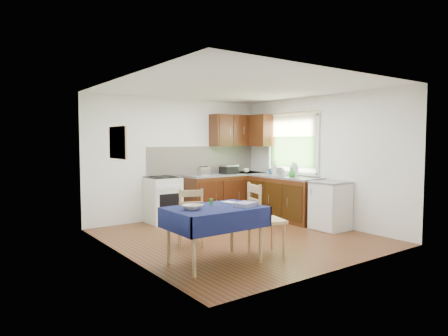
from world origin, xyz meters
TOP-DOWN VIEW (x-y plane):
  - floor at (0.00, 0.00)m, footprint 4.20×4.20m
  - ceiling at (0.00, 0.00)m, footprint 4.00×4.20m
  - wall_back at (0.00, 2.10)m, footprint 4.00×0.02m
  - wall_front at (0.00, -2.10)m, footprint 4.00×0.02m
  - wall_left at (-2.00, 0.00)m, footprint 0.02×4.20m
  - wall_right at (2.00, 0.00)m, footprint 0.02×4.20m
  - base_cabinets at (1.36, 1.26)m, footprint 1.90×2.30m
  - worktop_back at (1.05, 1.80)m, footprint 1.90×0.60m
  - worktop_right at (1.70, 0.65)m, footprint 0.60×1.70m
  - worktop_corner at (1.70, 1.80)m, footprint 0.60×0.60m
  - splashback at (0.65, 2.08)m, footprint 2.70×0.02m
  - upper_cabinets at (1.52, 1.80)m, footprint 1.20×0.85m
  - stove at (-0.50, 1.80)m, footprint 0.60×0.61m
  - window at (1.97, 0.70)m, footprint 0.04×1.48m
  - fridge at (1.70, -0.55)m, footprint 0.58×0.60m
  - corkboard at (-1.97, 0.30)m, footprint 0.04×0.62m
  - dining_table at (-1.15, -0.97)m, footprint 1.25×0.84m
  - chair_far at (-0.99, -0.07)m, footprint 0.53×0.53m
  - chair_near at (-0.36, -1.04)m, footprint 0.56×0.56m
  - toaster at (0.45, 1.78)m, footprint 0.25×0.15m
  - sandwich_press at (1.09, 1.74)m, footprint 0.33×0.29m
  - sauce_bottle at (0.97, 1.73)m, footprint 0.05×0.05m
  - yellow_packet at (1.19, 1.87)m, footprint 0.14×0.11m
  - dish_rack at (1.65, 0.78)m, footprint 0.38×0.29m
  - kettle at (1.72, 0.39)m, footprint 0.18×0.18m
  - cup at (1.57, 1.74)m, footprint 0.17×0.17m
  - soap_bottle_a at (1.63, 0.85)m, footprint 0.16×0.16m
  - soap_bottle_b at (1.68, 1.02)m, footprint 0.11×0.11m
  - soap_bottle_c at (1.65, 0.37)m, footprint 0.19×0.19m
  - plate_bowl at (-1.49, -0.95)m, footprint 0.33×0.33m
  - book at (-0.86, -0.82)m, footprint 0.18×0.22m
  - spice_jar at (-1.10, -0.81)m, footprint 0.04×0.04m
  - tea_towel at (-0.78, -1.14)m, footprint 0.34×0.30m

SIDE VIEW (x-z plane):
  - floor at x=0.00m, z-range 0.00..0.00m
  - base_cabinets at x=1.36m, z-range 0.00..0.86m
  - fridge at x=1.70m, z-range 0.00..0.88m
  - stove at x=-0.50m, z-range 0.00..0.92m
  - chair_far at x=-0.99m, z-range 0.03..0.94m
  - chair_near at x=-0.36m, z-range 0.03..1.06m
  - dining_table at x=-1.15m, z-range 0.27..1.03m
  - book at x=-0.86m, z-range 0.75..0.77m
  - tea_towel at x=-0.78m, z-range 0.75..0.80m
  - plate_bowl at x=-1.49m, z-range 0.75..0.82m
  - spice_jar at x=-1.10m, z-range 0.75..0.84m
  - worktop_back at x=1.05m, z-range 0.86..0.90m
  - worktop_right at x=1.70m, z-range 0.86..0.90m
  - worktop_corner at x=1.70m, z-range 0.86..0.90m
  - dish_rack at x=1.65m, z-range 0.83..1.01m
  - cup at x=1.57m, z-range 0.90..1.00m
  - yellow_packet at x=1.19m, z-range 0.90..1.06m
  - toaster at x=0.45m, z-range 0.89..1.08m
  - soap_bottle_b at x=1.68m, z-range 0.90..1.08m
  - soap_bottle_c at x=1.65m, z-range 0.90..1.08m
  - sandwich_press at x=1.09m, z-range 0.90..1.09m
  - sauce_bottle at x=0.97m, z-range 0.90..1.10m
  - kettle at x=1.72m, z-range 0.88..1.18m
  - soap_bottle_a at x=1.63m, z-range 0.90..1.20m
  - splashback at x=0.65m, z-range 0.90..1.50m
  - wall_back at x=0.00m, z-range 0.00..2.50m
  - wall_front at x=0.00m, z-range 0.00..2.50m
  - wall_left at x=-2.00m, z-range 0.00..2.50m
  - wall_right at x=2.00m, z-range 0.00..2.50m
  - corkboard at x=-1.97m, z-range 1.36..1.83m
  - window at x=1.97m, z-range 1.02..2.28m
  - upper_cabinets at x=1.52m, z-range 1.50..2.20m
  - ceiling at x=0.00m, z-range 2.49..2.51m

